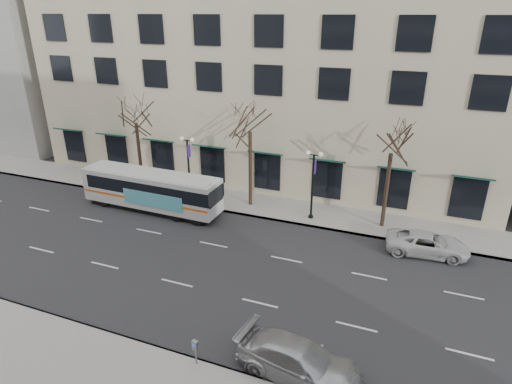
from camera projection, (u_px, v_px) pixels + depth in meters
The scene contains 12 objects.
ground at pixel (197, 262), 26.02m from camera, with size 160.00×160.00×0.00m, color black.
sidewalk_far at pixel (313, 214), 32.04m from camera, with size 80.00×4.00×0.15m, color gray.
building_hotel at pixel (279, 35), 40.01m from camera, with size 40.00×20.00×24.00m, color #C0B492.
tree_far_left at pixel (135, 111), 34.29m from camera, with size 3.60×3.60×8.34m.
tree_far_mid at pixel (250, 119), 30.87m from camera, with size 3.60×3.60×8.55m.
tree_far_right at pixel (393, 139), 27.72m from camera, with size 3.60×3.60×8.06m.
lamp_post_left at pixel (189, 165), 33.57m from camera, with size 1.22×0.45×5.21m.
lamp_post_right at pixel (313, 182), 30.23m from camera, with size 1.22×0.45×5.21m.
city_bus at pixel (152, 190), 32.34m from camera, with size 11.12×2.66×3.00m.
silver_car at pixel (299, 361), 17.65m from camera, with size 2.20×5.41×1.57m, color #ABADB3.
white_pickup at pixel (427, 244), 26.73m from camera, with size 2.31×5.01×1.39m, color silver.
pay_station at pixel (195, 347), 18.03m from camera, with size 0.29×0.22×1.21m.
Camera 1 is at (11.45, -19.45, 14.11)m, focal length 30.00 mm.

